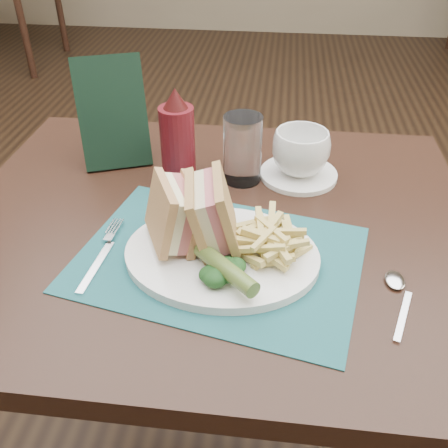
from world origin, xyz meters
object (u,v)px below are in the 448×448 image
object	(u,v)px
placemat	(219,258)
plate	(222,255)
coffee_cup	(301,152)
drinking_glass	(243,149)
table_main	(215,359)
check_presenter	(113,113)
sandwich_half_a	(161,216)
ketchup_bottle	(177,137)
sandwich_half_b	(198,212)
saucer	(298,174)

from	to	relation	value
placemat	plate	world-z (taller)	plate
coffee_cup	drinking_glass	xyz separation A→B (m)	(-0.11, -0.02, 0.01)
table_main	check_presenter	size ratio (longest dim) A/B	4.17
sandwich_half_a	ketchup_bottle	size ratio (longest dim) A/B	0.58
plate	drinking_glass	xyz separation A→B (m)	(0.01, 0.25, 0.06)
ketchup_bottle	table_main	bearing A→B (deg)	-55.72
sandwich_half_a	check_presenter	world-z (taller)	check_presenter
placemat	ketchup_bottle	world-z (taller)	ketchup_bottle
drinking_glass	coffee_cup	bearing A→B (deg)	11.91
sandwich_half_a	drinking_glass	distance (m)	0.26
sandwich_half_b	coffee_cup	size ratio (longest dim) A/B	1.04
placemat	saucer	xyz separation A→B (m)	(0.12, 0.27, 0.00)
plate	coffee_cup	world-z (taller)	coffee_cup
plate	sandwich_half_a	xyz separation A→B (m)	(-0.09, 0.01, 0.06)
coffee_cup	check_presenter	bearing A→B (deg)	176.75
sandwich_half_b	ketchup_bottle	size ratio (longest dim) A/B	0.61
placemat	coffee_cup	world-z (taller)	coffee_cup
table_main	placemat	bearing A→B (deg)	-77.00
coffee_cup	sandwich_half_a	bearing A→B (deg)	-128.96
placemat	sandwich_half_b	distance (m)	0.08
sandwich_half_a	coffee_cup	bearing A→B (deg)	25.93
placemat	plate	bearing A→B (deg)	-18.02
plate	ketchup_bottle	bearing A→B (deg)	118.34
sandwich_half_a	saucer	bearing A→B (deg)	25.93
sandwich_half_b	check_presenter	size ratio (longest dim) A/B	0.53
sandwich_half_b	drinking_glass	xyz separation A→B (m)	(0.05, 0.23, -0.01)
saucer	coffee_cup	xyz separation A→B (m)	(0.00, 0.00, 0.05)
placemat	table_main	bearing A→B (deg)	103.00
coffee_cup	drinking_glass	size ratio (longest dim) A/B	0.84
plate	table_main	bearing A→B (deg)	107.71
sandwich_half_b	sandwich_half_a	bearing A→B (deg)	-178.40
placemat	sandwich_half_a	distance (m)	0.11
ketchup_bottle	coffee_cup	bearing A→B (deg)	11.04
plate	sandwich_half_a	distance (m)	0.11
placemat	saucer	size ratio (longest dim) A/B	2.85
table_main	saucer	xyz separation A→B (m)	(0.15, 0.16, 0.38)
table_main	sandwich_half_a	distance (m)	0.46
placemat	sandwich_half_a	world-z (taller)	sandwich_half_a
sandwich_half_b	drinking_glass	bearing A→B (deg)	68.32
table_main	plate	xyz separation A→B (m)	(0.03, -0.11, 0.38)
saucer	ketchup_bottle	bearing A→B (deg)	-168.96
sandwich_half_b	ketchup_bottle	xyz separation A→B (m)	(-0.07, 0.21, 0.02)
table_main	saucer	bearing A→B (deg)	47.39
sandwich_half_a	placemat	bearing A→B (deg)	-28.87
drinking_glass	sandwich_half_b	bearing A→B (deg)	-101.67
drinking_glass	sandwich_half_a	bearing A→B (deg)	-113.21
plate	ketchup_bottle	size ratio (longest dim) A/B	1.61
sandwich_half_b	placemat	bearing A→B (deg)	-37.67
check_presenter	coffee_cup	bearing A→B (deg)	-24.24
drinking_glass	ketchup_bottle	world-z (taller)	ketchup_bottle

